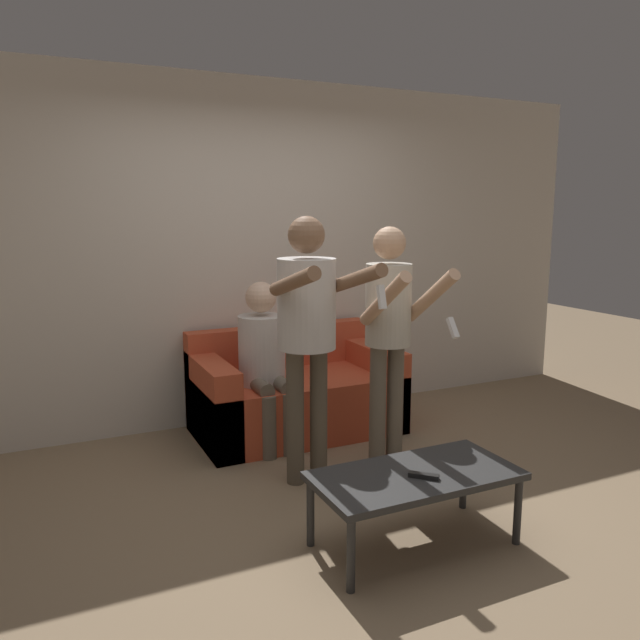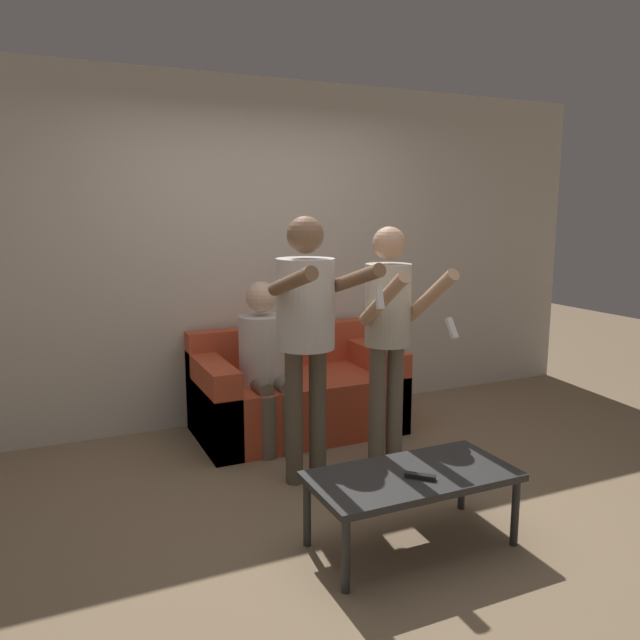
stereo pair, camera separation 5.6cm
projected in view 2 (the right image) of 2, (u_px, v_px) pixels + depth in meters
ground_plane at (349, 506)px, 3.62m from camera, size 14.00×14.00×0.00m
wall_back at (249, 254)px, 4.97m from camera, size 6.40×0.06×2.70m
couch at (296, 395)px, 4.82m from camera, size 1.52×0.85×0.78m
person_standing_left at (307, 317)px, 3.77m from camera, size 0.48×0.75×1.66m
person_standing_right at (389, 323)px, 4.01m from camera, size 0.42×0.65×1.59m
person_seated at (265, 355)px, 4.47m from camera, size 0.34×0.54×1.19m
coffee_table at (412, 480)px, 3.14m from camera, size 1.04×0.52×0.39m
remote_on_table at (420, 476)px, 3.06m from camera, size 0.13×0.13×0.02m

